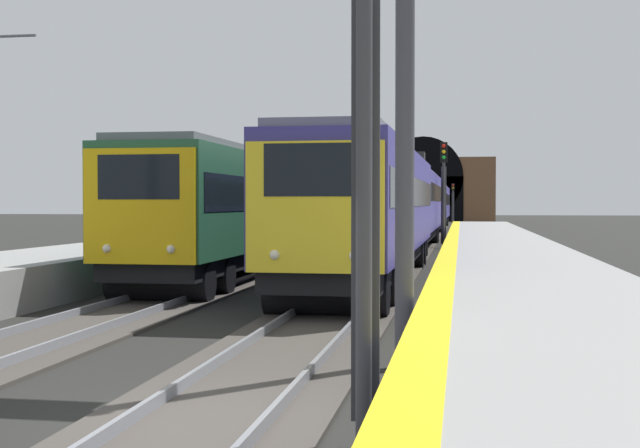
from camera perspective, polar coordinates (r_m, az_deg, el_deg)
name	(u,v)px	position (r m, az deg, el deg)	size (l,w,h in m)	color
ground_plane	(201,429)	(9.34, -8.01, -13.47)	(320.00, 320.00, 0.00)	black
platform_right	(601,397)	(8.92, 18.30, -10.94)	(112.00, 3.93, 1.00)	gray
platform_right_edge_strip	(425,341)	(8.73, 7.02, -7.79)	(112.00, 0.50, 0.01)	yellow
track_main_line	(201,425)	(9.33, -8.01, -13.22)	(160.00, 2.68, 0.21)	#423D38
train_main_approaching	(417,204)	(53.44, 6.55, 1.35)	(74.08, 3.02, 4.99)	navy
train_adjacent_platform	(334,205)	(48.08, 0.92, 1.30)	(58.62, 2.85, 4.03)	#235638
railway_signal_near	(364,109)	(8.25, 2.99, 7.72)	(0.39, 0.38, 5.69)	#38383D
railway_signal_mid	(444,185)	(45.16, 8.29, 2.63)	(0.39, 0.38, 5.58)	#38383D
railway_signal_far	(453,200)	(95.12, 8.91, 1.59)	(0.39, 0.38, 4.56)	#38383D
tunnel_portal	(423,189)	(111.99, 6.94, 2.33)	(2.64, 18.50, 10.99)	brown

